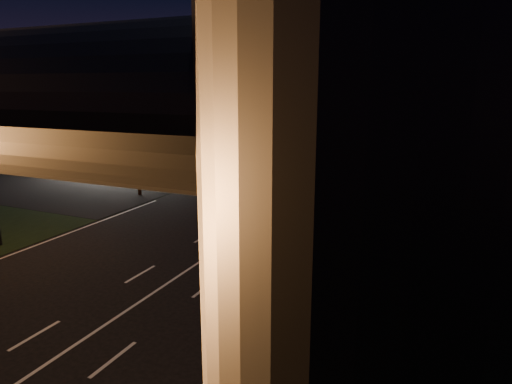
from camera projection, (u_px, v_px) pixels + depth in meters
The scene contains 20 objects.
ground at pixel (145, 298), 19.30m from camera, with size 140.00×140.00×0.00m, color black.
cross_street_left at pixel (76, 184), 41.47m from camera, with size 20.00×16.00×0.02m, color black.
center_line at pixel (23, 380), 13.96m from camera, with size 0.14×40.00×0.01m, color silver.
stop_bar at pixel (300, 230), 28.32m from camera, with size 12.00×0.50×0.01m, color silver.
utility_pole_right at pixel (458, 233), 27.85m from camera, with size 0.30×0.30×9.00m, color black.
utility_pole_left at pixel (140, 195), 37.40m from camera, with size 0.28×0.28×8.00m, color black.
signal_span at pixel (276, 134), 31.33m from camera, with size 24.00×0.40×1.56m.
gas_station at pixel (154, 140), 54.44m from camera, with size 14.20×16.10×5.25m.
pole_sign_left_near at pixel (166, 105), 42.81m from camera, with size 2.20×0.30×9.10m.
pole_sign_left_far at pixel (37, 98), 43.88m from camera, with size 2.00×0.30×10.00m.
pole_sign_right at pixel (419, 114), 41.34m from camera, with size 1.80×0.30×8.40m.
street_light_right_far at pixel (458, 125), 42.06m from camera, with size 2.20×0.35×9.00m.
tree_right_near at pixel (504, 153), 21.65m from camera, with size 6.00×6.00×8.76m.
tree_far_a at pixel (179, 126), 52.23m from camera, with size 4.20×4.20×6.42m.
tree_far_b at pixel (273, 123), 51.73m from camera, with size 4.60×4.60×6.98m.
tree_far_c at pixel (369, 134), 46.61m from camera, with size 3.80×3.80×5.86m.
tree_far_d at pixel (466, 130), 41.07m from camera, with size 4.80×4.80×7.30m.
car_oncoming_a at pixel (286, 184), 38.50m from camera, with size 1.61×4.00×1.36m, color black.
car_oncoming_b at pixel (314, 159), 51.62m from camera, with size 1.34×3.83×1.26m, color black.
car_cross at pixel (483, 207), 31.02m from camera, with size 2.07×5.09×1.48m, color black.
Camera 1 is at (11.55, -14.27, 8.82)m, focal length 32.00 mm.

